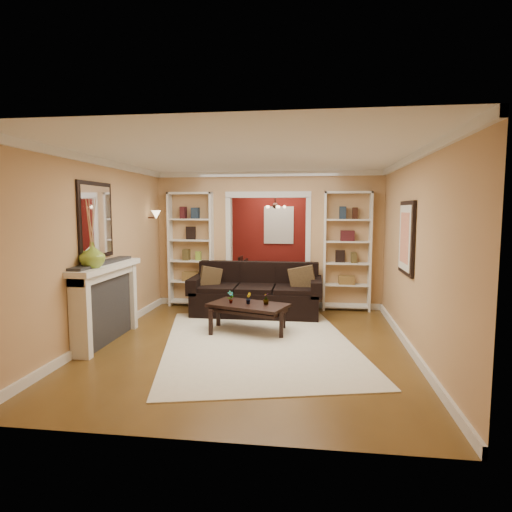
# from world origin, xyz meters

# --- Properties ---
(floor) EXTENTS (8.00, 8.00, 0.00)m
(floor) POSITION_xyz_m (0.00, 0.00, 0.00)
(floor) COLOR brown
(floor) RESTS_ON ground
(ceiling) EXTENTS (8.00, 8.00, 0.00)m
(ceiling) POSITION_xyz_m (0.00, 0.00, 2.70)
(ceiling) COLOR white
(ceiling) RESTS_ON ground
(wall_back) EXTENTS (8.00, 0.00, 8.00)m
(wall_back) POSITION_xyz_m (0.00, 4.00, 1.35)
(wall_back) COLOR tan
(wall_back) RESTS_ON ground
(wall_front) EXTENTS (8.00, 0.00, 8.00)m
(wall_front) POSITION_xyz_m (0.00, -4.00, 1.35)
(wall_front) COLOR tan
(wall_front) RESTS_ON ground
(wall_left) EXTENTS (0.00, 8.00, 8.00)m
(wall_left) POSITION_xyz_m (-2.25, 0.00, 1.35)
(wall_left) COLOR tan
(wall_left) RESTS_ON ground
(wall_right) EXTENTS (0.00, 8.00, 8.00)m
(wall_right) POSITION_xyz_m (2.25, 0.00, 1.35)
(wall_right) COLOR tan
(wall_right) RESTS_ON ground
(partition_wall) EXTENTS (4.50, 0.15, 2.70)m
(partition_wall) POSITION_xyz_m (0.00, 1.20, 1.35)
(partition_wall) COLOR tan
(partition_wall) RESTS_ON floor
(red_back_panel) EXTENTS (4.44, 0.04, 2.64)m
(red_back_panel) POSITION_xyz_m (0.00, 3.97, 1.32)
(red_back_panel) COLOR maroon
(red_back_panel) RESTS_ON floor
(dining_window) EXTENTS (0.78, 0.03, 0.98)m
(dining_window) POSITION_xyz_m (0.00, 3.93, 1.55)
(dining_window) COLOR #8CA5CC
(dining_window) RESTS_ON wall_back
(area_rug) EXTENTS (3.47, 4.27, 0.01)m
(area_rug) POSITION_xyz_m (0.12, -1.26, 0.01)
(area_rug) COLOR white
(area_rug) RESTS_ON floor
(sofa) EXTENTS (2.43, 1.05, 0.95)m
(sofa) POSITION_xyz_m (-0.15, 0.45, 0.47)
(sofa) COLOR black
(sofa) RESTS_ON floor
(pillow_left) EXTENTS (0.39, 0.29, 0.39)m
(pillow_left) POSITION_xyz_m (-1.01, 0.43, 0.66)
(pillow_left) COLOR brown
(pillow_left) RESTS_ON sofa
(pillow_right) EXTENTS (0.46, 0.17, 0.46)m
(pillow_right) POSITION_xyz_m (0.71, 0.43, 0.69)
(pillow_right) COLOR brown
(pillow_right) RESTS_ON sofa
(coffee_table) EXTENTS (1.37, 1.03, 0.46)m
(coffee_table) POSITION_xyz_m (-0.12, -0.73, 0.23)
(coffee_table) COLOR black
(coffee_table) RESTS_ON floor
(plant_left) EXTENTS (0.12, 0.12, 0.20)m
(plant_left) POSITION_xyz_m (-0.40, -0.73, 0.56)
(plant_left) COLOR #336626
(plant_left) RESTS_ON coffee_table
(plant_center) EXTENTS (0.09, 0.10, 0.18)m
(plant_center) POSITION_xyz_m (-0.12, -0.73, 0.55)
(plant_center) COLOR #336626
(plant_center) RESTS_ON coffee_table
(plant_right) EXTENTS (0.12, 0.12, 0.18)m
(plant_right) POSITION_xyz_m (0.17, -0.73, 0.55)
(plant_right) COLOR #336626
(plant_right) RESTS_ON coffee_table
(bookshelf_left) EXTENTS (0.90, 0.30, 2.30)m
(bookshelf_left) POSITION_xyz_m (-1.55, 1.03, 1.15)
(bookshelf_left) COLOR white
(bookshelf_left) RESTS_ON floor
(bookshelf_right) EXTENTS (0.90, 0.30, 2.30)m
(bookshelf_right) POSITION_xyz_m (1.55, 1.03, 1.15)
(bookshelf_right) COLOR white
(bookshelf_right) RESTS_ON floor
(fireplace) EXTENTS (0.32, 1.70, 1.16)m
(fireplace) POSITION_xyz_m (-2.09, -1.50, 0.58)
(fireplace) COLOR white
(fireplace) RESTS_ON floor
(vase) EXTENTS (0.37, 0.37, 0.35)m
(vase) POSITION_xyz_m (-2.09, -1.90, 1.34)
(vase) COLOR #86AE38
(vase) RESTS_ON fireplace
(mirror) EXTENTS (0.03, 0.95, 1.10)m
(mirror) POSITION_xyz_m (-2.23, -1.50, 1.80)
(mirror) COLOR silver
(mirror) RESTS_ON wall_left
(wall_sconce) EXTENTS (0.18, 0.18, 0.22)m
(wall_sconce) POSITION_xyz_m (-2.15, 0.55, 1.83)
(wall_sconce) COLOR #FFE0A5
(wall_sconce) RESTS_ON wall_left
(framed_art) EXTENTS (0.04, 0.85, 1.05)m
(framed_art) POSITION_xyz_m (2.21, -1.00, 1.55)
(framed_art) COLOR black
(framed_art) RESTS_ON wall_right
(dining_table) EXTENTS (1.75, 0.97, 0.61)m
(dining_table) POSITION_xyz_m (-0.00, 2.83, 0.31)
(dining_table) COLOR black
(dining_table) RESTS_ON floor
(dining_chair_nw) EXTENTS (0.52, 0.52, 0.88)m
(dining_chair_nw) POSITION_xyz_m (-0.55, 2.53, 0.44)
(dining_chair_nw) COLOR black
(dining_chair_nw) RESTS_ON floor
(dining_chair_ne) EXTENTS (0.51, 0.51, 0.87)m
(dining_chair_ne) POSITION_xyz_m (0.55, 2.53, 0.43)
(dining_chair_ne) COLOR black
(dining_chair_ne) RESTS_ON floor
(dining_chair_sw) EXTENTS (0.45, 0.45, 0.75)m
(dining_chair_sw) POSITION_xyz_m (-0.55, 3.13, 0.38)
(dining_chair_sw) COLOR black
(dining_chair_sw) RESTS_ON floor
(dining_chair_se) EXTENTS (0.53, 0.53, 0.86)m
(dining_chair_se) POSITION_xyz_m (0.55, 3.13, 0.43)
(dining_chair_se) COLOR black
(dining_chair_se) RESTS_ON floor
(chandelier) EXTENTS (0.50, 0.50, 0.30)m
(chandelier) POSITION_xyz_m (0.00, 2.70, 2.02)
(chandelier) COLOR #39211A
(chandelier) RESTS_ON ceiling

